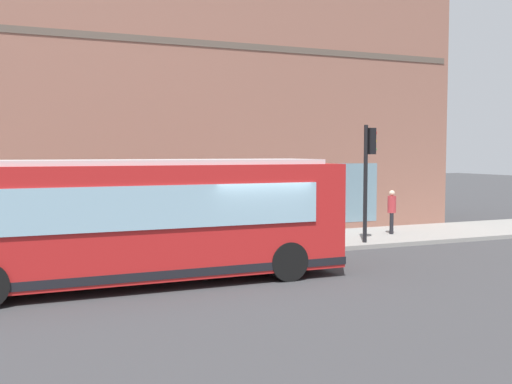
# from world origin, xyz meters

# --- Properties ---
(ground) EXTENTS (120.00, 120.00, 0.00)m
(ground) POSITION_xyz_m (0.00, 0.00, 0.00)
(ground) COLOR #38383A
(sidewalk_curb) EXTENTS (4.02, 40.00, 0.15)m
(sidewalk_curb) POSITION_xyz_m (4.61, 0.00, 0.07)
(sidewalk_curb) COLOR gray
(sidewalk_curb) RESTS_ON ground
(building_corner) EXTENTS (7.73, 23.90, 13.04)m
(building_corner) POSITION_xyz_m (10.46, 0.00, 6.51)
(building_corner) COLOR #8C5B4C
(building_corner) RESTS_ON ground
(city_bus_nearside) EXTENTS (2.64, 10.05, 3.07)m
(city_bus_nearside) POSITION_xyz_m (0.35, 2.73, 1.55)
(city_bus_nearside) COLOR red
(city_bus_nearside) RESTS_ON ground
(traffic_light_near_corner) EXTENTS (0.32, 0.49, 4.03)m
(traffic_light_near_corner) POSITION_xyz_m (3.12, -5.64, 2.96)
(traffic_light_near_corner) COLOR black
(traffic_light_near_corner) RESTS_ON sidewalk_curb
(fire_hydrant) EXTENTS (0.35, 0.35, 0.74)m
(fire_hydrant) POSITION_xyz_m (5.82, 1.41, 0.51)
(fire_hydrant) COLOR gold
(fire_hydrant) RESTS_ON sidewalk_curb
(pedestrian_near_hydrant) EXTENTS (0.32, 0.32, 1.66)m
(pedestrian_near_hydrant) POSITION_xyz_m (4.58, -7.67, 1.10)
(pedestrian_near_hydrant) COLOR black
(pedestrian_near_hydrant) RESTS_ON sidewalk_curb
(pedestrian_by_light_pole) EXTENTS (0.32, 0.32, 1.56)m
(pedestrian_by_light_pole) POSITION_xyz_m (5.63, -4.21, 1.04)
(pedestrian_by_light_pole) COLOR #8C3F8C
(pedestrian_by_light_pole) RESTS_ON sidewalk_curb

